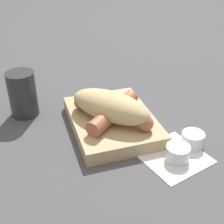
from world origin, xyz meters
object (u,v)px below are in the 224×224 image
Objects in this scene: food_tray at (112,121)px; condiment_cup_far at (192,140)px; condiment_cup_near at (178,154)px; drink_glass at (23,94)px; bread_roll at (110,106)px; sausage at (112,112)px.

food_tray is 4.89× the size of condiment_cup_far.
condiment_cup_far is (-0.12, -0.14, -0.00)m from food_tray.
drink_glass is at bearing 45.27° from condiment_cup_near.
condiment_cup_far is at bearing -59.24° from condiment_cup_near.
bread_roll reaches higher than sausage.
sausage is 3.33× the size of condiment_cup_far.
condiment_cup_far is (-0.11, -0.15, -0.03)m from sausage.
food_tray is at bearing -20.99° from sausage.
drink_glass is at bearing 53.62° from bread_roll.
bread_roll is at bearing 34.29° from condiment_cup_near.
drink_glass is (0.12, 0.19, 0.04)m from food_tray.
drink_glass is at bearing 53.52° from condiment_cup_far.
sausage is 0.23m from drink_glass.
drink_glass is (0.13, 0.18, -0.01)m from bread_roll.
drink_glass reaches higher than condiment_cup_far.
bread_roll is (-0.01, 0.01, 0.05)m from food_tray.
sausage is (-0.00, -0.00, -0.01)m from bread_roll.
food_tray is 1.19× the size of bread_roll.
condiment_cup_far is at bearing -126.48° from drink_glass.
sausage is at bearing 53.76° from condiment_cup_far.
drink_glass reaches higher than food_tray.
bread_roll reaches higher than condiment_cup_near.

